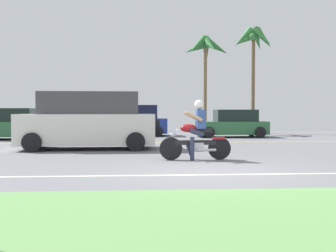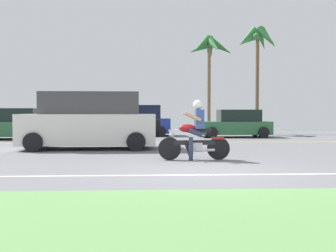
% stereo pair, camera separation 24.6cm
% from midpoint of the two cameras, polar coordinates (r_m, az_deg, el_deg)
% --- Properties ---
extents(ground, '(56.00, 30.00, 0.04)m').
position_cam_midpoint_polar(ground, '(11.86, 2.74, -4.49)').
color(ground, slate).
extents(grass_median, '(56.00, 3.80, 0.06)m').
position_cam_midpoint_polar(grass_median, '(4.97, 12.55, -13.08)').
color(grass_median, '#5B8C4C').
rests_on(grass_median, ground).
extents(lane_line_near, '(50.40, 0.12, 0.01)m').
position_cam_midpoint_polar(lane_line_near, '(8.58, 5.34, -6.82)').
color(lane_line_near, silver).
rests_on(lane_line_near, ground).
extents(lane_line_far, '(50.40, 0.12, 0.01)m').
position_cam_midpoint_polar(lane_line_far, '(17.50, 0.57, -2.31)').
color(lane_line_far, yellow).
rests_on(lane_line_far, ground).
extents(motorcyclist, '(1.97, 0.64, 1.65)m').
position_cam_midpoint_polar(motorcyclist, '(11.15, 3.31, -1.20)').
color(motorcyclist, black).
rests_on(motorcyclist, ground).
extents(suv_nearby, '(4.93, 2.21, 2.01)m').
position_cam_midpoint_polar(suv_nearby, '(14.66, -11.58, 0.61)').
color(suv_nearby, white).
rests_on(suv_nearby, ground).
extents(parked_car_0, '(4.17, 2.12, 1.49)m').
position_cam_midpoint_polar(parked_car_0, '(20.94, -21.42, 0.17)').
color(parked_car_0, '#2D663D').
rests_on(parked_car_0, ground).
extents(parked_car_1, '(3.73, 2.15, 1.69)m').
position_cam_midpoint_polar(parked_car_1, '(22.44, -4.91, 0.61)').
color(parked_car_1, navy).
rests_on(parked_car_1, ground).
extents(parked_car_2, '(3.64, 1.83, 1.43)m').
position_cam_midpoint_polar(parked_car_2, '(21.51, 8.70, 0.26)').
color(parked_car_2, '#2D663D').
rests_on(parked_car_2, ground).
extents(palm_tree_0, '(2.73, 2.74, 6.57)m').
position_cam_midpoint_polar(palm_tree_0, '(25.96, 11.66, 11.32)').
color(palm_tree_0, brown).
rests_on(palm_tree_0, ground).
extents(palm_tree_1, '(2.91, 3.13, 5.90)m').
position_cam_midpoint_polar(palm_tree_1, '(24.88, 4.96, 10.54)').
color(palm_tree_1, brown).
rests_on(palm_tree_1, ground).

